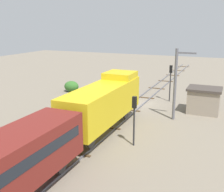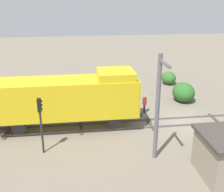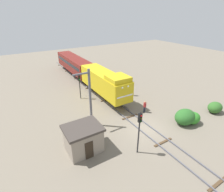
{
  "view_description": "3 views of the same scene",
  "coord_description": "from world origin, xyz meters",
  "px_view_note": "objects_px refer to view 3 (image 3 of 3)",
  "views": [
    {
      "loc": [
        -9.98,
        30.86,
        9.36
      ],
      "look_at": [
        0.36,
        7.02,
        2.59
      ],
      "focal_mm": 45.0,
      "sensor_mm": 36.0,
      "label": 1
    },
    {
      "loc": [
        -20.78,
        8.93,
        10.39
      ],
      "look_at": [
        0.07,
        6.16,
        2.64
      ],
      "focal_mm": 45.0,
      "sensor_mm": 36.0,
      "label": 2
    },
    {
      "loc": [
        -12.11,
        -12.4,
        12.49
      ],
      "look_at": [
        -1.32,
        5.25,
        2.43
      ],
      "focal_mm": 28.0,
      "sensor_mm": 36.0,
      "label": 3
    }
  ],
  "objects_px": {
    "locomotive": "(105,82)",
    "catenary_mast": "(90,97)",
    "traffic_signal_mid": "(79,82)",
    "worker_near_track": "(145,106)",
    "passenger_car_leading": "(74,63)",
    "traffic_signal_near": "(139,126)",
    "worker_by_signal": "(132,90)",
    "relay_hut": "(83,139)"
  },
  "relations": [
    {
      "from": "passenger_car_leading",
      "to": "traffic_signal_near",
      "type": "distance_m",
      "value": 25.68
    },
    {
      "from": "passenger_car_leading",
      "to": "relay_hut",
      "type": "relative_size",
      "value": 4.0
    },
    {
      "from": "traffic_signal_mid",
      "to": "relay_hut",
      "type": "bearing_deg",
      "value": -110.58
    },
    {
      "from": "worker_by_signal",
      "to": "traffic_signal_mid",
      "type": "bearing_deg",
      "value": 126.7
    },
    {
      "from": "locomotive",
      "to": "traffic_signal_mid",
      "type": "distance_m",
      "value": 3.87
    },
    {
      "from": "worker_by_signal",
      "to": "catenary_mast",
      "type": "height_order",
      "value": "catenary_mast"
    },
    {
      "from": "passenger_car_leading",
      "to": "worker_by_signal",
      "type": "xyz_separation_m",
      "value": [
        4.2,
        -14.94,
        -1.53
      ]
    },
    {
      "from": "worker_by_signal",
      "to": "catenary_mast",
      "type": "relative_size",
      "value": 0.24
    },
    {
      "from": "passenger_car_leading",
      "to": "catenary_mast",
      "type": "bearing_deg",
      "value": -104.99
    },
    {
      "from": "locomotive",
      "to": "traffic_signal_near",
      "type": "distance_m",
      "value": 12.55
    },
    {
      "from": "worker_by_signal",
      "to": "catenary_mast",
      "type": "distance_m",
      "value": 10.47
    },
    {
      "from": "locomotive",
      "to": "worker_near_track",
      "type": "xyz_separation_m",
      "value": [
        2.4,
        -6.69,
        -1.78
      ]
    },
    {
      "from": "locomotive",
      "to": "catenary_mast",
      "type": "bearing_deg",
      "value": -132.17
    },
    {
      "from": "passenger_car_leading",
      "to": "traffic_signal_near",
      "type": "xyz_separation_m",
      "value": [
        -3.2,
        -25.47,
        0.56
      ]
    },
    {
      "from": "traffic_signal_mid",
      "to": "catenary_mast",
      "type": "relative_size",
      "value": 0.56
    },
    {
      "from": "relay_hut",
      "to": "traffic_signal_near",
      "type": "bearing_deg",
      "value": -35.42
    },
    {
      "from": "worker_near_track",
      "to": "worker_by_signal",
      "type": "distance_m",
      "value": 5.4
    },
    {
      "from": "passenger_car_leading",
      "to": "locomotive",
      "type": "bearing_deg",
      "value": -90.0
    },
    {
      "from": "traffic_signal_near",
      "to": "catenary_mast",
      "type": "height_order",
      "value": "catenary_mast"
    },
    {
      "from": "worker_by_signal",
      "to": "relay_hut",
      "type": "height_order",
      "value": "relay_hut"
    },
    {
      "from": "passenger_car_leading",
      "to": "traffic_signal_mid",
      "type": "bearing_deg",
      "value": -106.48
    },
    {
      "from": "locomotive",
      "to": "relay_hut",
      "type": "bearing_deg",
      "value": -129.57
    },
    {
      "from": "worker_near_track",
      "to": "relay_hut",
      "type": "xyz_separation_m",
      "value": [
        -9.9,
        -2.39,
        0.4
      ]
    },
    {
      "from": "passenger_car_leading",
      "to": "worker_by_signal",
      "type": "height_order",
      "value": "passenger_car_leading"
    },
    {
      "from": "passenger_car_leading",
      "to": "relay_hut",
      "type": "xyz_separation_m",
      "value": [
        -7.5,
        -22.41,
        -1.13
      ]
    },
    {
      "from": "worker_near_track",
      "to": "relay_hut",
      "type": "relative_size",
      "value": 0.49
    },
    {
      "from": "traffic_signal_near",
      "to": "traffic_signal_mid",
      "type": "bearing_deg",
      "value": 90.82
    },
    {
      "from": "traffic_signal_near",
      "to": "catenary_mast",
      "type": "xyz_separation_m",
      "value": [
        -1.87,
        6.54,
        0.68
      ]
    },
    {
      "from": "traffic_signal_mid",
      "to": "relay_hut",
      "type": "xyz_separation_m",
      "value": [
        -4.1,
        -10.92,
        -1.39
      ]
    },
    {
      "from": "relay_hut",
      "to": "locomotive",
      "type": "bearing_deg",
      "value": 50.43
    },
    {
      "from": "passenger_car_leading",
      "to": "catenary_mast",
      "type": "distance_m",
      "value": 19.64
    },
    {
      "from": "traffic_signal_mid",
      "to": "worker_near_track",
      "type": "distance_m",
      "value": 10.47
    },
    {
      "from": "traffic_signal_near",
      "to": "worker_near_track",
      "type": "relative_size",
      "value": 2.62
    },
    {
      "from": "traffic_signal_mid",
      "to": "worker_near_track",
      "type": "bearing_deg",
      "value": -55.8
    },
    {
      "from": "locomotive",
      "to": "traffic_signal_near",
      "type": "relative_size",
      "value": 2.6
    },
    {
      "from": "locomotive",
      "to": "traffic_signal_mid",
      "type": "xyz_separation_m",
      "value": [
        -3.4,
        1.85,
        0.01
      ]
    },
    {
      "from": "passenger_car_leading",
      "to": "traffic_signal_mid",
      "type": "relative_size",
      "value": 3.51
    },
    {
      "from": "passenger_car_leading",
      "to": "worker_by_signal",
      "type": "bearing_deg",
      "value": -74.3
    },
    {
      "from": "traffic_signal_near",
      "to": "passenger_car_leading",
      "type": "bearing_deg",
      "value": 82.84
    },
    {
      "from": "locomotive",
      "to": "traffic_signal_mid",
      "type": "height_order",
      "value": "locomotive"
    },
    {
      "from": "traffic_signal_near",
      "to": "traffic_signal_mid",
      "type": "distance_m",
      "value": 13.99
    },
    {
      "from": "traffic_signal_mid",
      "to": "relay_hut",
      "type": "distance_m",
      "value": 11.75
    }
  ]
}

